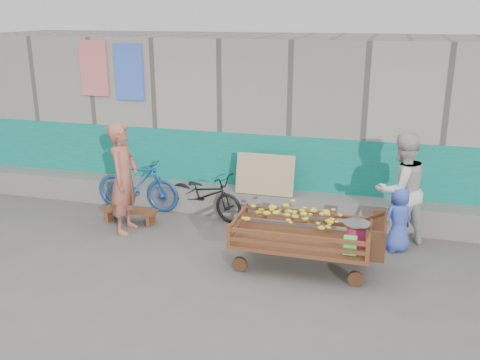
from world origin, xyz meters
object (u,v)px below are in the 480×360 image
(bench, at_px, (130,213))
(woman, at_px, (401,190))
(banana_cart, at_px, (299,228))
(child, at_px, (399,219))
(vendor_man, at_px, (124,178))
(bicycle_blue, at_px, (137,184))
(bicycle_dark, at_px, (205,194))

(bench, distance_m, woman, 4.43)
(banana_cart, xyz_separation_m, bench, (-3.03, 0.86, -0.42))
(child, bearing_deg, bench, -33.46)
(banana_cart, relative_size, bench, 2.18)
(vendor_man, xyz_separation_m, child, (4.25, 0.42, -0.40))
(bench, xyz_separation_m, bicycle_blue, (-0.15, 0.63, 0.30))
(child, bearing_deg, vendor_man, -28.95)
(banana_cart, height_order, child, child)
(banana_cart, bearing_deg, bench, 164.05)
(banana_cart, distance_m, bench, 3.17)
(banana_cart, bearing_deg, child, 35.69)
(woman, distance_m, child, 0.45)
(vendor_man, distance_m, bicycle_dark, 1.49)
(bicycle_dark, bearing_deg, bench, 137.28)
(child, distance_m, bicycle_blue, 4.54)
(vendor_man, relative_size, child, 1.80)
(banana_cart, height_order, bicycle_blue, bicycle_blue)
(banana_cart, relative_size, bicycle_blue, 1.31)
(child, bearing_deg, bicycle_dark, -44.17)
(banana_cart, distance_m, vendor_man, 2.98)
(banana_cart, relative_size, child, 2.07)
(bicycle_dark, xyz_separation_m, bicycle_blue, (-1.28, 0.00, 0.07))
(banana_cart, xyz_separation_m, bicycle_dark, (-1.89, 1.50, -0.19))
(vendor_man, height_order, bicycle_dark, vendor_man)
(bicycle_blue, bearing_deg, bicycle_dark, -89.37)
(bicycle_blue, bearing_deg, bench, -165.86)
(banana_cart, xyz_separation_m, woman, (1.33, 1.21, 0.28))
(banana_cart, height_order, vendor_man, vendor_man)
(banana_cart, bearing_deg, bicycle_dark, 141.69)
(banana_cart, xyz_separation_m, vendor_man, (-2.91, 0.53, 0.30))
(bicycle_dark, bearing_deg, child, -81.35)
(bench, height_order, vendor_man, vendor_man)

